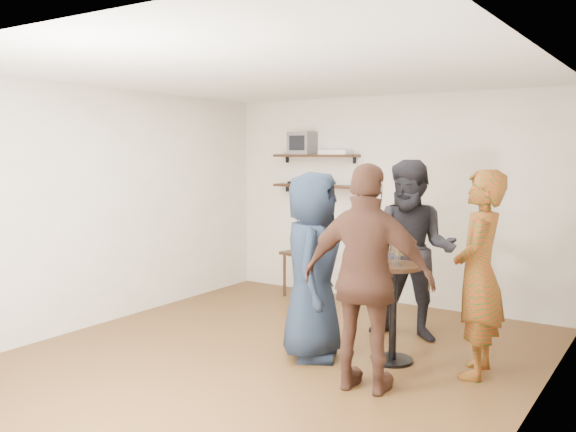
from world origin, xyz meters
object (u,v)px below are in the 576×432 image
Objects in this scene: dvd_deck at (336,152)px; person_plaid at (479,274)px; crt_monitor at (303,143)px; person_dark at (413,251)px; person_navy at (312,266)px; radio at (321,181)px; drinks_table at (393,299)px; side_table at (305,259)px; person_brown at (368,279)px.

dvd_deck is 3.19m from person_plaid.
person_dark is (2.06, -1.20, -1.10)m from crt_monitor.
person_plaid is 0.96× the size of person_dark.
radio is at bearing 5.07° from person_navy.
person_plaid is (2.62, -1.84, -0.64)m from radio.
drinks_table is 0.81m from person_dark.
person_plaid is at bearing -45.83° from person_dark.
side_table is at bearing 142.82° from person_dark.
person_navy is 0.89m from person_brown.
dvd_deck reaches higher than person_brown.
person_dark is 1.47m from person_brown.
radio is at bearing 52.14° from side_table.
person_navy is 0.95× the size of person_brown.
dvd_deck is 1.82× the size of radio.
drinks_table is 0.79m from person_navy.
radio is (-0.22, 0.00, -0.38)m from dvd_deck.
side_table is 0.32× the size of person_brown.
person_brown is at bearing -143.03° from person_navy.
person_navy is at bearing -56.71° from side_table.
radio is 0.12× the size of person_brown.
crt_monitor is at bearing -57.02° from person_brown.
drinks_table is (1.67, -1.93, -1.32)m from dvd_deck.
person_plaid is at bearing -31.13° from side_table.
radio is 2.86m from drinks_table.
person_navy is (1.21, -2.22, -0.65)m from radio.
crt_monitor is at bearing -129.57° from person_plaid.
dvd_deck is 2.20m from person_dark.
drinks_table is at bearing -49.20° from dvd_deck.
drinks_table is 0.80m from person_plaid.
drinks_table is at bearing -40.97° from side_table.
side_table is (-0.36, -0.18, -1.41)m from dvd_deck.
person_navy is at bearing -127.71° from person_dark.
dvd_deck is 0.68× the size of side_table.
person_brown is (1.76, -2.66, -0.99)m from dvd_deck.
person_navy is (-1.41, -0.39, -0.02)m from person_plaid.
radio is 0.13× the size of person_plaid.
radio reaches higher than side_table.
person_plaid is at bearing -32.36° from crt_monitor.
person_dark is (-0.11, 0.73, 0.33)m from drinks_table.
person_plaid reaches higher than drinks_table.
crt_monitor is 3.67m from person_brown.
person_navy is at bearing -36.97° from person_brown.
drinks_table is (2.17, -1.93, -1.44)m from crt_monitor.
person_brown is (0.21, -1.46, -0.00)m from person_dark.
drinks_table is at bearing -90.00° from person_plaid.
person_brown is at bearing -49.59° from side_table.
dvd_deck is 0.44× the size of drinks_table.
dvd_deck is at bearing -134.69° from person_plaid.
person_plaid is (2.90, -1.84, -1.14)m from crt_monitor.
person_dark is (-0.85, 0.64, 0.03)m from person_plaid.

